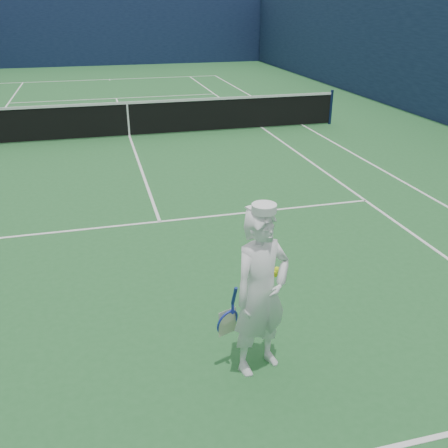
# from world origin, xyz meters

# --- Properties ---
(ground) EXTENTS (80.00, 80.00, 0.00)m
(ground) POSITION_xyz_m (0.00, 0.00, 0.00)
(ground) COLOR #25612E
(ground) RESTS_ON ground
(court_markings) EXTENTS (11.03, 23.83, 0.01)m
(court_markings) POSITION_xyz_m (0.00, 0.00, 0.00)
(court_markings) COLOR white
(court_markings) RESTS_ON ground
(windscreen_fence) EXTENTS (20.12, 36.12, 4.00)m
(windscreen_fence) POSITION_xyz_m (0.00, 0.00, 2.00)
(windscreen_fence) COLOR #101C3D
(windscreen_fence) RESTS_ON ground
(tennis_net) EXTENTS (12.88, 0.09, 1.07)m
(tennis_net) POSITION_xyz_m (0.00, 0.00, 0.55)
(tennis_net) COLOR #141E4C
(tennis_net) RESTS_ON ground
(tennis_player) EXTENTS (0.88, 0.65, 1.90)m
(tennis_player) POSITION_xyz_m (0.51, -10.53, 0.93)
(tennis_player) COLOR white
(tennis_player) RESTS_ON ground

